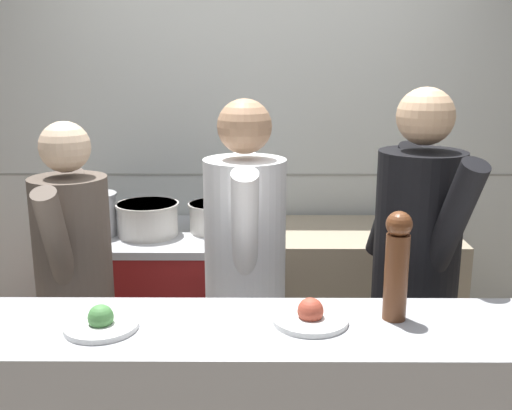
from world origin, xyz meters
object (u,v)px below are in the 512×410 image
object	(u,v)px
braising_pot	(214,216)
chef_head_cook	(75,285)
chef_sous	(245,275)
oven_range	(160,308)
stock_pot	(95,213)
pepper_mill	(397,264)
plated_dish_dessert	(310,317)
plated_dish_appetiser	(101,323)
sauce_pot	(148,218)
chef_line	(415,274)

from	to	relation	value
braising_pot	chef_head_cook	distance (m)	0.93
chef_sous	braising_pot	bearing A→B (deg)	102.11
oven_range	stock_pot	distance (m)	0.66
oven_range	pepper_mill	world-z (taller)	pepper_mill
plated_dish_dessert	chef_head_cook	bearing A→B (deg)	145.15
chef_head_cook	plated_dish_appetiser	bearing A→B (deg)	-68.24
plated_dish_appetiser	chef_sous	bearing A→B (deg)	58.51
pepper_mill	chef_head_cook	world-z (taller)	chef_head_cook
stock_pot	sauce_pot	size ratio (longest dim) A/B	0.71
plated_dish_dessert	chef_head_cook	xyz separation A→B (m)	(-0.95, 0.66, -0.16)
plated_dish_appetiser	plated_dish_dessert	distance (m)	0.65
chef_head_cook	chef_sous	xyz separation A→B (m)	(0.73, -0.01, 0.05)
braising_pot	chef_line	world-z (taller)	chef_line
pepper_mill	chef_head_cook	xyz separation A→B (m)	(-1.22, 0.63, -0.32)
sauce_pot	braising_pot	distance (m)	0.36
oven_range	braising_pot	bearing A→B (deg)	3.66
sauce_pot	pepper_mill	size ratio (longest dim) A/B	0.95
braising_pot	oven_range	bearing A→B (deg)	-176.34
oven_range	pepper_mill	size ratio (longest dim) A/B	3.01
oven_range	braising_pot	xyz separation A→B (m)	(0.31, 0.02, 0.53)
oven_range	plated_dish_appetiser	size ratio (longest dim) A/B	4.69
stock_pot	chef_line	distance (m)	1.69
stock_pot	plated_dish_dessert	world-z (taller)	stock_pot
braising_pot	plated_dish_appetiser	distance (m)	1.48
stock_pot	plated_dish_dessert	bearing A→B (deg)	-52.14
braising_pot	plated_dish_dessert	distance (m)	1.47
oven_range	sauce_pot	world-z (taller)	sauce_pot
sauce_pot	pepper_mill	xyz separation A→B (m)	(1.03, -1.31, 0.21)
stock_pot	chef_sous	xyz separation A→B (m)	(0.82, -0.69, -0.09)
plated_dish_dessert	sauce_pot	bearing A→B (deg)	119.52
stock_pot	chef_line	xyz separation A→B (m)	(1.52, -0.73, -0.06)
pepper_mill	plated_dish_appetiser	bearing A→B (deg)	-174.99
pepper_mill	chef_line	world-z (taller)	chef_line
stock_pot	plated_dish_appetiser	world-z (taller)	stock_pot
stock_pot	chef_line	bearing A→B (deg)	-25.70
sauce_pot	chef_line	xyz separation A→B (m)	(1.24, -0.74, -0.04)
pepper_mill	chef_head_cook	distance (m)	1.41
sauce_pot	plated_dish_appetiser	world-z (taller)	plated_dish_appetiser
stock_pot	plated_dish_appetiser	xyz separation A→B (m)	(0.39, -1.38, 0.01)
stock_pot	sauce_pot	world-z (taller)	stock_pot
braising_pot	plated_dish_dessert	bearing A→B (deg)	-73.97
oven_range	plated_dish_appetiser	bearing A→B (deg)	-87.14
oven_range	chef_line	size ratio (longest dim) A/B	0.62
chef_sous	plated_dish_appetiser	bearing A→B (deg)	-122.98
chef_sous	chef_line	world-z (taller)	chef_line
stock_pot	chef_head_cook	size ratio (longest dim) A/B	0.15
plated_dish_dessert	chef_line	xyz separation A→B (m)	(0.49, 0.60, -0.08)
plated_dish_appetiser	chef_line	bearing A→B (deg)	29.87
braising_pot	chef_sous	world-z (taller)	chef_sous
stock_pot	chef_sous	distance (m)	1.07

